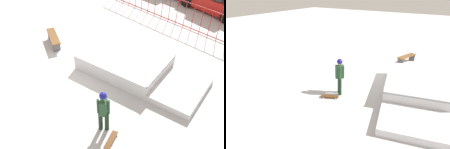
% 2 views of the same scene
% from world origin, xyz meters
% --- Properties ---
extents(ground_plane, '(60.00, 60.00, 0.00)m').
position_xyz_m(ground_plane, '(0.00, 0.00, 0.00)').
color(ground_plane, silver).
extents(skate_ramp, '(5.86, 3.79, 0.74)m').
position_xyz_m(skate_ramp, '(1.74, 1.23, 0.32)').
color(skate_ramp, silver).
rests_on(skate_ramp, ground).
extents(skater, '(0.41, 0.43, 1.73)m').
position_xyz_m(skater, '(3.30, -1.80, 1.01)').
color(skater, black).
rests_on(skater, ground).
extents(skateboard, '(0.52, 0.81, 0.09)m').
position_xyz_m(skateboard, '(3.87, -1.98, 0.08)').
color(skateboard, '#593314').
rests_on(skateboard, ground).
extents(perimeter_fence, '(9.37, 0.79, 1.50)m').
position_xyz_m(perimeter_fence, '(-0.00, 6.01, 0.77)').
color(perimeter_fence, maroon).
rests_on(perimeter_fence, ground).
extents(park_bench, '(1.64, 0.93, 0.48)m').
position_xyz_m(park_bench, '(-2.49, -0.18, 0.36)').
color(park_bench, brown).
rests_on(park_bench, ground).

